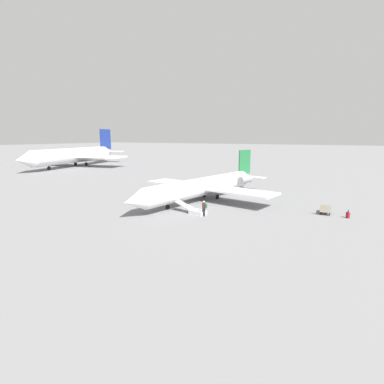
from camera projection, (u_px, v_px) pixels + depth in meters
ground_plane at (202, 200)px, 40.90m from camera, size 600.00×600.00×0.00m
airplane_main at (206, 186)px, 41.20m from camera, size 26.64×20.26×6.47m
airplane_taxiing_distant at (75, 155)px, 86.76m from camera, size 40.02×30.13×11.00m
boarding_stairs at (195, 211)px, 33.76m from camera, size 1.70×4.13×1.64m
passenger at (204, 207)px, 32.65m from camera, size 0.38×0.56×1.74m
luggage_cart at (325, 210)px, 33.82m from camera, size 2.27×1.25×1.22m
suitcase at (348, 215)px, 32.06m from camera, size 0.40×0.41×0.88m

